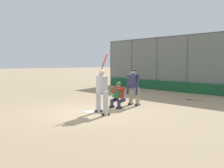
{
  "coord_description": "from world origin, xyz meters",
  "views": [
    {
      "loc": [
        -8.09,
        6.06,
        1.91
      ],
      "look_at": [
        -0.17,
        -1.0,
        1.05
      ],
      "focal_mm": 42.0,
      "sensor_mm": 36.0,
      "label": 1
    }
  ],
  "objects": [
    {
      "name": "bleachers_beyond",
      "position": [
        2.57,
        -10.86,
        0.38
      ],
      "size": [
        12.08,
        1.95,
        1.16
      ],
      "color": "slate",
      "rests_on": "ground_plane"
    },
    {
      "name": "backstop_fence",
      "position": [
        -0.0,
        -8.71,
        1.95
      ],
      "size": [
        17.33,
        0.08,
        3.72
      ],
      "color": "#515651",
      "rests_on": "ground_plane"
    },
    {
      "name": "catcher_behind_plate",
      "position": [
        0.02,
        -1.48,
        0.57
      ],
      "size": [
        0.62,
        0.73,
        1.11
      ],
      "rotation": [
        0.0,
        0.0,
        0.17
      ],
      "color": "#2D334C",
      "rests_on": "ground_plane"
    },
    {
      "name": "padding_wall",
      "position": [
        0.0,
        -8.61,
        0.33
      ],
      "size": [
        16.91,
        0.18,
        0.66
      ],
      "primitive_type": "cube",
      "color": "#19512D",
      "rests_on": "ground_plane"
    },
    {
      "name": "ground_plane",
      "position": [
        0.0,
        0.0,
        0.0
      ],
      "size": [
        160.0,
        160.0,
        0.0
      ],
      "primitive_type": "plane",
      "color": "tan"
    },
    {
      "name": "spare_bat_near_backstop",
      "position": [
        -1.19,
        -5.86,
        0.03
      ],
      "size": [
        0.75,
        0.38,
        0.07
      ],
      "rotation": [
        0.0,
        0.0,
        3.57
      ],
      "color": "black",
      "rests_on": "ground_plane"
    },
    {
      "name": "umpire_home",
      "position": [
        -0.02,
        -2.43,
        0.87
      ],
      "size": [
        0.65,
        0.45,
        1.62
      ],
      "rotation": [
        0.0,
        0.0,
        0.12
      ],
      "color": "gray",
      "rests_on": "ground_plane"
    },
    {
      "name": "batter_at_plate",
      "position": [
        -0.57,
        -0.14,
        0.9
      ],
      "size": [
        0.89,
        0.89,
        2.25
      ],
      "rotation": [
        0.0,
        0.0,
        -0.31
      ],
      "color": "#B7B7BC",
      "rests_on": "ground_plane"
    },
    {
      "name": "home_plate_marker",
      "position": [
        0.0,
        0.0,
        0.01
      ],
      "size": [
        0.43,
        0.43,
        0.01
      ],
      "primitive_type": "cube",
      "color": "white",
      "rests_on": "ground_plane"
    }
  ]
}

